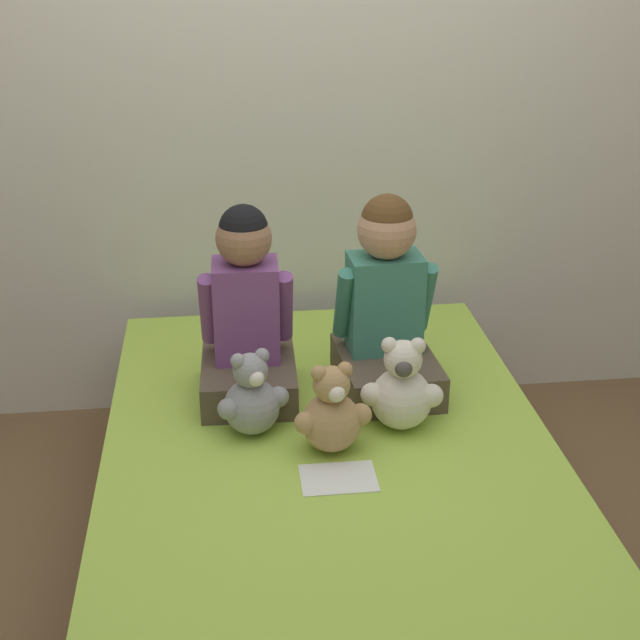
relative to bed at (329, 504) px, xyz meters
name	(u,v)px	position (x,y,z in m)	size (l,w,h in m)	color
ground_plane	(329,562)	(0.00, 0.00, -0.22)	(14.00, 14.00, 0.00)	brown
wall_behind_bed	(294,97)	(0.00, 1.09, 1.03)	(8.00, 0.06, 2.50)	silver
bed	(329,504)	(0.00, 0.00, 0.00)	(1.34, 1.92, 0.45)	brown
child_on_left	(247,317)	(-0.22, 0.34, 0.49)	(0.31, 0.36, 0.62)	brown
child_on_right	(386,308)	(0.22, 0.34, 0.50)	(0.33, 0.41, 0.64)	brown
teddy_bear_held_by_left_child	(252,399)	(-0.22, 0.09, 0.34)	(0.22, 0.17, 0.27)	#939399
teddy_bear_held_by_right_child	(402,390)	(0.22, 0.06, 0.35)	(0.25, 0.19, 0.30)	silver
teddy_bear_between_children	(332,414)	(0.00, -0.03, 0.34)	(0.23, 0.17, 0.28)	tan
sign_card	(339,478)	(0.00, -0.19, 0.23)	(0.21, 0.15, 0.00)	white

